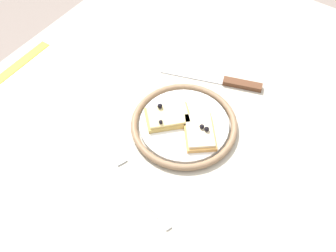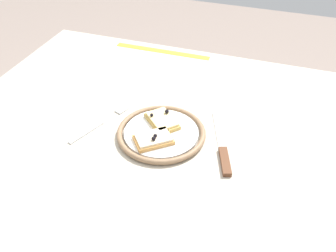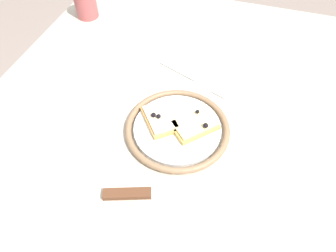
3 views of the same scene
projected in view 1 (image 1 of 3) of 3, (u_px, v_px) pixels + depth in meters
name	position (u px, v px, depth m)	size (l,w,h in m)	color
ground_plane	(177.00, 250.00, 1.46)	(6.00, 6.00, 0.00)	gray
dining_table	(183.00, 147.00, 0.90)	(1.15, 0.95, 0.78)	#BCB29E
plate	(184.00, 126.00, 0.83)	(0.23, 0.23, 0.02)	white
pizza_slice_near	(168.00, 117.00, 0.83)	(0.11, 0.11, 0.03)	tan
pizza_slice_far	(200.00, 132.00, 0.80)	(0.11, 0.11, 0.03)	tan
knife	(228.00, 82.00, 0.91)	(0.10, 0.23, 0.01)	silver
fork	(139.00, 186.00, 0.75)	(0.09, 0.19, 0.00)	#B8B8B8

